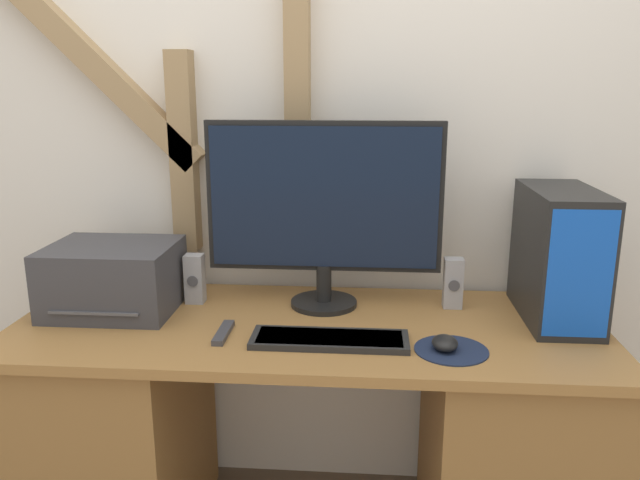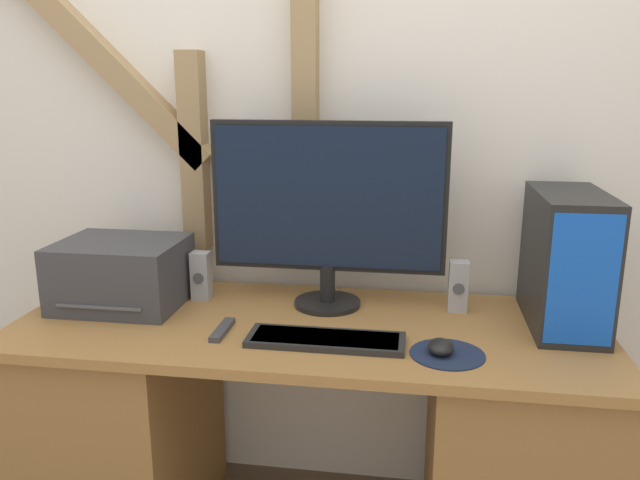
{
  "view_description": "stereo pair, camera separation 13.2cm",
  "coord_description": "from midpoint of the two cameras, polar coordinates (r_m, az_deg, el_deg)",
  "views": [
    {
      "loc": [
        0.18,
        -1.4,
        1.47
      ],
      "look_at": [
        0.04,
        0.34,
        1.03
      ],
      "focal_mm": 35.0,
      "sensor_mm": 36.0,
      "label": 1
    },
    {
      "loc": [
        0.31,
        -1.39,
        1.47
      ],
      "look_at": [
        0.04,
        0.34,
        1.03
      ],
      "focal_mm": 35.0,
      "sensor_mm": 36.0,
      "label": 2
    }
  ],
  "objects": [
    {
      "name": "printer",
      "position": [
        2.09,
        -20.12,
        -3.31
      ],
      "size": [
        0.39,
        0.32,
        0.21
      ],
      "color": "#38383D",
      "rests_on": "desk"
    },
    {
      "name": "speaker_right",
      "position": [
        2.02,
        10.25,
        -3.92
      ],
      "size": [
        0.06,
        0.05,
        0.16
      ],
      "color": "#99999E",
      "rests_on": "desk"
    },
    {
      "name": "mousepad",
      "position": [
        1.73,
        9.75,
        -9.92
      ],
      "size": [
        0.2,
        0.2,
        0.0
      ],
      "color": "#19233D",
      "rests_on": "desk"
    },
    {
      "name": "desk",
      "position": [
        2.06,
        -3.04,
        -17.23
      ],
      "size": [
        1.77,
        0.69,
        0.77
      ],
      "color": "olive",
      "rests_on": "ground_plane"
    },
    {
      "name": "remote_control",
      "position": [
        1.83,
        -10.9,
        -8.35
      ],
      "size": [
        0.03,
        0.16,
        0.02
      ],
      "color": "#38383D",
      "rests_on": "desk"
    },
    {
      "name": "keyboard",
      "position": [
        1.75,
        -1.3,
        -9.09
      ],
      "size": [
        0.44,
        0.14,
        0.02
      ],
      "color": "black",
      "rests_on": "desk"
    },
    {
      "name": "monitor",
      "position": [
        1.95,
        -1.57,
        3.28
      ],
      "size": [
        0.74,
        0.21,
        0.59
      ],
      "color": "black",
      "rests_on": "desk"
    },
    {
      "name": "computer_tower",
      "position": [
        1.98,
        19.23,
        -1.33
      ],
      "size": [
        0.2,
        0.41,
        0.4
      ],
      "color": "black",
      "rests_on": "desk"
    },
    {
      "name": "speaker_left",
      "position": [
        2.09,
        -13.17,
        -3.49
      ],
      "size": [
        0.06,
        0.05,
        0.16
      ],
      "color": "#99999E",
      "rests_on": "desk"
    },
    {
      "name": "mouse",
      "position": [
        1.72,
        9.17,
        -9.31
      ],
      "size": [
        0.07,
        0.09,
        0.04
      ],
      "color": "black",
      "rests_on": "mousepad"
    },
    {
      "name": "wall_back",
      "position": [
        2.15,
        -2.23,
        11.14
      ],
      "size": [
        6.4,
        0.13,
        2.7
      ],
      "color": "white",
      "rests_on": "ground_plane"
    }
  ]
}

